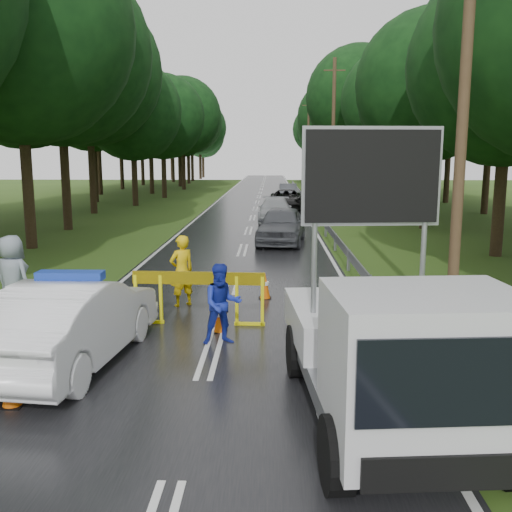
{
  "coord_description": "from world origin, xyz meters",
  "views": [
    {
      "loc": [
        1.14,
        -10.53,
        3.75
      ],
      "look_at": [
        0.77,
        3.35,
        1.3
      ],
      "focal_mm": 40.0,
      "sensor_mm": 36.0,
      "label": 1
    }
  ],
  "objects_px": {
    "barrier": "(198,285)",
    "civilian": "(222,304)",
    "queue_car_third": "(286,199)",
    "queue_car_fourth": "(288,192)",
    "work_truck": "(391,352)",
    "queue_car_first": "(281,225)",
    "officer": "(182,271)",
    "police_sedan": "(73,322)",
    "queue_car_second": "(275,210)"
  },
  "relations": [
    {
      "from": "barrier",
      "to": "civilian",
      "type": "relative_size",
      "value": 1.8
    },
    {
      "from": "queue_car_third",
      "to": "queue_car_fourth",
      "type": "height_order",
      "value": "queue_car_fourth"
    },
    {
      "from": "work_truck",
      "to": "civilian",
      "type": "distance_m",
      "value": 4.44
    },
    {
      "from": "civilian",
      "to": "queue_car_first",
      "type": "height_order",
      "value": "civilian"
    },
    {
      "from": "queue_car_first",
      "to": "officer",
      "type": "bearing_deg",
      "value": -97.72
    },
    {
      "from": "officer",
      "to": "queue_car_third",
      "type": "bearing_deg",
      "value": -134.24
    },
    {
      "from": "civilian",
      "to": "barrier",
      "type": "bearing_deg",
      "value": 101.59
    },
    {
      "from": "barrier",
      "to": "queue_car_first",
      "type": "xyz_separation_m",
      "value": [
        2.05,
        12.17,
        -0.13
      ]
    },
    {
      "from": "police_sedan",
      "to": "barrier",
      "type": "bearing_deg",
      "value": -122.25
    },
    {
      "from": "work_truck",
      "to": "queue_car_fourth",
      "type": "height_order",
      "value": "work_truck"
    },
    {
      "from": "queue_car_fourth",
      "to": "officer",
      "type": "bearing_deg",
      "value": -96.01
    },
    {
      "from": "work_truck",
      "to": "queue_car_third",
      "type": "distance_m",
      "value": 33.01
    },
    {
      "from": "officer",
      "to": "queue_car_second",
      "type": "distance_m",
      "value": 18.91
    },
    {
      "from": "police_sedan",
      "to": "queue_car_second",
      "type": "height_order",
      "value": "police_sedan"
    },
    {
      "from": "queue_car_third",
      "to": "barrier",
      "type": "bearing_deg",
      "value": -94.98
    },
    {
      "from": "police_sedan",
      "to": "queue_car_third",
      "type": "bearing_deg",
      "value": -92.23
    },
    {
      "from": "work_truck",
      "to": "queue_car_fourth",
      "type": "relative_size",
      "value": 1.27
    },
    {
      "from": "civilian",
      "to": "queue_car_first",
      "type": "distance_m",
      "value": 13.49
    },
    {
      "from": "queue_car_second",
      "to": "queue_car_fourth",
      "type": "distance_m",
      "value": 16.46
    },
    {
      "from": "queue_car_third",
      "to": "work_truck",
      "type": "bearing_deg",
      "value": -88.57
    },
    {
      "from": "barrier",
      "to": "queue_car_first",
      "type": "distance_m",
      "value": 12.34
    },
    {
      "from": "work_truck",
      "to": "civilian",
      "type": "xyz_separation_m",
      "value": [
        -2.61,
        3.58,
        -0.3
      ]
    },
    {
      "from": "officer",
      "to": "queue_car_third",
      "type": "xyz_separation_m",
      "value": [
        3.29,
        26.54,
        -0.21
      ]
    },
    {
      "from": "work_truck",
      "to": "barrier",
      "type": "height_order",
      "value": "work_truck"
    },
    {
      "from": "queue_car_fourth",
      "to": "police_sedan",
      "type": "bearing_deg",
      "value": -97.33
    },
    {
      "from": "police_sedan",
      "to": "queue_car_second",
      "type": "bearing_deg",
      "value": -93.05
    },
    {
      "from": "police_sedan",
      "to": "queue_car_third",
      "type": "height_order",
      "value": "police_sedan"
    },
    {
      "from": "barrier",
      "to": "queue_car_fourth",
      "type": "height_order",
      "value": "queue_car_fourth"
    },
    {
      "from": "civilian",
      "to": "work_truck",
      "type": "bearing_deg",
      "value": -69.27
    },
    {
      "from": "police_sedan",
      "to": "civilian",
      "type": "bearing_deg",
      "value": -148.63
    },
    {
      "from": "barrier",
      "to": "officer",
      "type": "bearing_deg",
      "value": 113.6
    },
    {
      "from": "queue_car_first",
      "to": "work_truck",
      "type": "bearing_deg",
      "value": -79.46
    },
    {
      "from": "barrier",
      "to": "queue_car_first",
      "type": "relative_size",
      "value": 0.63
    },
    {
      "from": "barrier",
      "to": "officer",
      "type": "height_order",
      "value": "officer"
    },
    {
      "from": "civilian",
      "to": "queue_car_third",
      "type": "xyz_separation_m",
      "value": [
        2.04,
        29.42,
        -0.13
      ]
    },
    {
      "from": "civilian",
      "to": "queue_car_second",
      "type": "distance_m",
      "value": 21.65
    },
    {
      "from": "queue_car_fourth",
      "to": "civilian",
      "type": "bearing_deg",
      "value": -93.68
    },
    {
      "from": "officer",
      "to": "queue_car_fourth",
      "type": "xyz_separation_m",
      "value": [
        3.65,
        35.17,
        -0.21
      ]
    },
    {
      "from": "officer",
      "to": "queue_car_second",
      "type": "bearing_deg",
      "value": -134.61
    },
    {
      "from": "barrier",
      "to": "queue_car_fourth",
      "type": "distance_m",
      "value": 36.92
    },
    {
      "from": "police_sedan",
      "to": "civilian",
      "type": "distance_m",
      "value": 2.87
    },
    {
      "from": "work_truck",
      "to": "civilian",
      "type": "relative_size",
      "value": 3.26
    },
    {
      "from": "police_sedan",
      "to": "queue_car_fourth",
      "type": "relative_size",
      "value": 1.16
    },
    {
      "from": "queue_car_third",
      "to": "queue_car_fourth",
      "type": "bearing_deg",
      "value": 88.08
    },
    {
      "from": "barrier",
      "to": "civilian",
      "type": "distance_m",
      "value": 1.4
    },
    {
      "from": "civilian",
      "to": "queue_car_first",
      "type": "relative_size",
      "value": 0.35
    },
    {
      "from": "work_truck",
      "to": "civilian",
      "type": "bearing_deg",
      "value": 121.27
    },
    {
      "from": "police_sedan",
      "to": "queue_car_third",
      "type": "distance_m",
      "value": 30.98
    },
    {
      "from": "civilian",
      "to": "queue_car_fourth",
      "type": "relative_size",
      "value": 0.39
    },
    {
      "from": "queue_car_first",
      "to": "queue_car_fourth",
      "type": "height_order",
      "value": "queue_car_first"
    }
  ]
}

